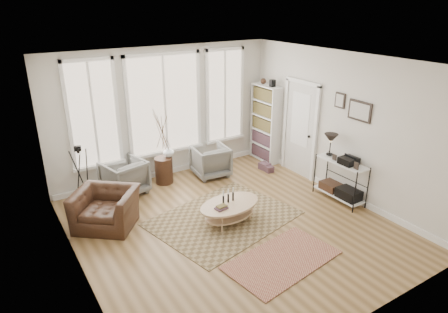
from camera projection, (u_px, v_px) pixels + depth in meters
room at (233, 151)px, 6.69m from camera, size 5.50×5.54×2.90m
bay_window at (165, 107)px, 8.73m from camera, size 4.14×0.12×2.24m
door at (300, 127)px, 8.95m from camera, size 0.09×1.06×2.22m
bookcase at (266, 123)px, 9.79m from camera, size 0.31×0.85×2.06m
low_shelf at (340, 176)px, 7.94m from camera, size 0.38×1.08×1.30m
wall_art at (354, 108)px, 7.56m from camera, size 0.04×0.88×0.44m
rug_main at (224, 218)px, 7.42m from camera, size 2.88×2.40×0.01m
rug_runner at (282, 260)px, 6.23m from camera, size 1.91×1.24×0.01m
coffee_table at (229, 208)px, 7.21m from camera, size 1.28×0.90×0.55m
armchair_left at (124, 177)px, 8.26m from camera, size 0.95×0.97×0.74m
armchair_right at (211, 161)px, 9.11m from camera, size 0.84×0.86×0.71m
side_table at (163, 149)px, 8.59m from camera, size 0.39×0.39×1.63m
vase at (169, 151)px, 8.70m from camera, size 0.26×0.26×0.24m
accent_chair at (106, 209)px, 7.08m from camera, size 1.38×1.36×0.68m
tripod_camera at (82, 180)px, 7.61m from camera, size 0.45×0.45×1.28m
book_stack_near at (265, 166)px, 9.52m from camera, size 0.23×0.27×0.16m
book_stack_far at (269, 169)px, 9.40m from camera, size 0.19×0.23×0.14m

